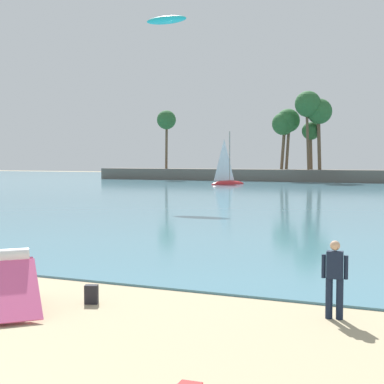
{
  "coord_description": "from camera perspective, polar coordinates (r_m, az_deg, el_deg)",
  "views": [
    {
      "loc": [
        7.49,
        -3.9,
        3.38
      ],
      "look_at": [
        -0.32,
        13.71,
        2.3
      ],
      "focal_mm": 55.49,
      "sensor_mm": 36.0,
      "label": 1
    }
  ],
  "objects": [
    {
      "name": "kite_aloft_low_near_shore",
      "position": [
        48.59,
        -2.49,
        16.19
      ],
      "size": [
        3.59,
        1.44,
        0.65
      ],
      "primitive_type": "ellipsoid",
      "rotation": [
        0.14,
        0.0,
        3.09
      ],
      "color": "#1EADB2"
    },
    {
      "name": "palm_headland",
      "position": [
        86.63,
        17.99,
        2.84
      ],
      "size": [
        91.66,
        6.17,
        13.1
      ],
      "color": "#605B54",
      "rests_on": "ground"
    },
    {
      "name": "sea",
      "position": [
        70.38,
        17.79,
        0.34
      ],
      "size": [
        220.0,
        112.68,
        0.06
      ],
      "primitive_type": "cube",
      "color": "teal",
      "rests_on": "ground"
    },
    {
      "name": "sailboat_toward_headland",
      "position": [
        76.8,
        3.4,
        1.23
      ],
      "size": [
        4.09,
        5.06,
        7.35
      ],
      "color": "red",
      "rests_on": "sea"
    },
    {
      "name": "person_at_waterline",
      "position": [
        12.96,
        13.55,
        -7.94
      ],
      "size": [
        0.55,
        0.23,
        1.67
      ],
      "color": "#141E33",
      "rests_on": "ground"
    },
    {
      "name": "backpack_by_trailer",
      "position": [
        14.24,
        -9.63,
        -9.7
      ],
      "size": [
        0.35,
        0.34,
        0.44
      ],
      "color": "#232328",
      "rests_on": "ground"
    }
  ]
}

